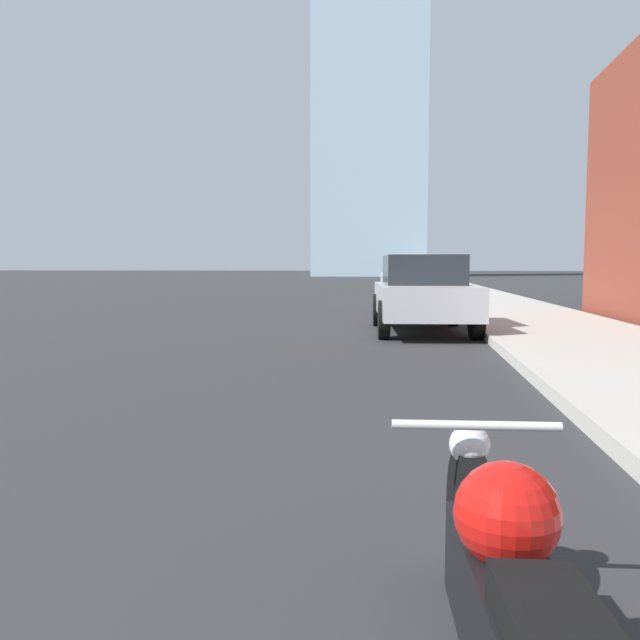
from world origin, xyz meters
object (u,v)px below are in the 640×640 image
motorcycle (525,633)px  parked_car_white (406,279)px  parked_car_red (410,273)px  parked_car_silver (422,293)px  parked_car_green (410,274)px

motorcycle → parked_car_white: 23.70m
motorcycle → parked_car_red: parked_car_red is taller
parked_car_silver → parked_car_red: (0.05, 36.03, 0.04)m
parked_car_silver → parked_car_red: parked_car_red is taller
motorcycle → parked_car_red: 47.02m
parked_car_silver → parked_car_green: size_ratio=0.97×
parked_car_silver → parked_car_white: 12.70m
parked_car_green → motorcycle: bearing=-90.4°
motorcycle → parked_car_white: (-0.26, 23.69, 0.46)m
motorcycle → parked_car_white: size_ratio=0.54×
motorcycle → parked_car_silver: bearing=86.0°
parked_car_silver → parked_car_red: size_ratio=0.99×
parked_car_green → parked_car_red: (0.07, 12.98, -0.05)m
parked_car_silver → parked_car_red: bearing=85.1°
parked_car_white → motorcycle: bearing=-94.2°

